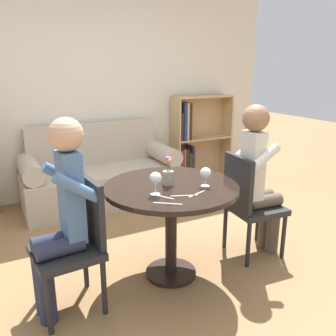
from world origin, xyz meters
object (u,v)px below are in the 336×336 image
at_px(bookshelf_right, 193,141).
at_px(chair_left, 76,240).
at_px(chair_right, 249,202).
at_px(wine_glass_left, 156,179).
at_px(couch, 101,177).
at_px(person_left, 61,213).
at_px(person_right, 259,176).
at_px(wine_glass_right, 206,174).
at_px(flower_vase, 168,174).

relative_size(bookshelf_right, chair_left, 1.33).
xyz_separation_m(chair_right, wine_glass_left, (-0.92, -0.10, 0.37)).
distance_m(couch, person_left, 2.06).
distance_m(bookshelf_right, person_left, 3.12).
xyz_separation_m(person_left, person_right, (1.63, 0.02, 0.00)).
xyz_separation_m(chair_left, wine_glass_right, (0.94, -0.10, 0.35)).
distance_m(bookshelf_right, person_right, 2.21).
distance_m(bookshelf_right, flower_vase, 2.54).
relative_size(bookshelf_right, wine_glass_left, 7.43).
bearing_deg(person_left, bookshelf_right, 128.36).
height_order(wine_glass_left, wine_glass_right, wine_glass_left).
relative_size(chair_left, chair_right, 1.00).
xyz_separation_m(person_right, wine_glass_right, (-0.60, -0.10, 0.14)).
relative_size(chair_left, wine_glass_right, 6.28).
bearing_deg(chair_right, wine_glass_right, 106.87).
xyz_separation_m(person_left, flower_vase, (0.80, 0.08, 0.13)).
distance_m(bookshelf_right, wine_glass_right, 2.56).
height_order(bookshelf_right, chair_right, bookshelf_right).
bearing_deg(person_right, chair_right, 86.59).
xyz_separation_m(bookshelf_right, wine_glass_right, (-1.25, -2.21, 0.29)).
distance_m(couch, flower_vase, 1.85).
bearing_deg(chair_left, person_right, 85.48).
distance_m(couch, chair_left, 1.99).
xyz_separation_m(chair_left, person_right, (1.54, 0.00, 0.21)).
relative_size(couch, person_left, 1.39).
bearing_deg(chair_left, chair_right, 85.95).
height_order(person_right, wine_glass_left, person_right).
xyz_separation_m(person_left, wine_glass_right, (1.03, -0.08, 0.14)).
relative_size(bookshelf_right, person_right, 0.91).
relative_size(chair_right, wine_glass_left, 5.59).
xyz_separation_m(person_left, wine_glass_left, (0.63, -0.07, 0.16)).
distance_m(couch, person_right, 2.05).
distance_m(person_left, person_right, 1.63).
xyz_separation_m(person_right, wine_glass_left, (-1.00, -0.09, 0.15)).
bearing_deg(chair_right, wine_glass_left, 101.07).
relative_size(chair_right, person_left, 0.69).
bearing_deg(person_left, chair_left, 93.30).
xyz_separation_m(couch, chair_right, (0.73, -1.83, 0.18)).
relative_size(chair_left, person_right, 0.69).
relative_size(wine_glass_right, flower_vase, 0.65).
height_order(couch, flower_vase, flower_vase).
xyz_separation_m(couch, chair_left, (-0.73, -1.84, 0.18)).
height_order(wine_glass_left, flower_vase, flower_vase).
xyz_separation_m(couch, bookshelf_right, (1.46, 0.27, 0.25)).
distance_m(bookshelf_right, chair_left, 3.05).
xyz_separation_m(bookshelf_right, chair_left, (-2.19, -2.11, -0.07)).
height_order(chair_right, wine_glass_right, chair_right).
bearing_deg(flower_vase, person_right, -4.21).
bearing_deg(wine_glass_right, couch, 96.21).
bearing_deg(couch, person_right, -66.16).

